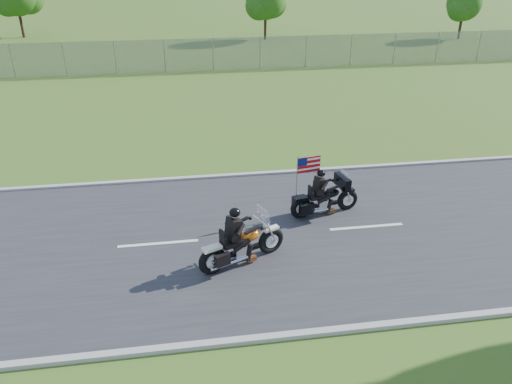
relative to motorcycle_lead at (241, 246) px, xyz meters
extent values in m
plane|color=#405B1C|center=(-0.17, 1.20, -0.54)|extent=(420.00, 420.00, 0.00)
cube|color=#28282B|center=(-0.17, 1.20, -0.52)|extent=(120.00, 8.00, 0.04)
cube|color=#9E9B93|center=(-0.17, 5.25, -0.49)|extent=(120.00, 0.18, 0.12)
cube|color=#9E9B93|center=(-0.17, -2.85, -0.49)|extent=(120.00, 0.18, 0.12)
cube|color=gray|center=(-5.17, 21.20, 0.46)|extent=(60.00, 0.03, 2.00)
cylinder|color=#382316|center=(5.83, 31.20, 0.72)|extent=(0.22, 0.22, 2.52)
sphere|color=#225015|center=(6.47, 31.68, 2.25)|extent=(2.40, 2.40, 2.40)
sphere|color=#225015|center=(5.27, 30.80, 2.16)|extent=(2.24, 2.24, 2.24)
cylinder|color=#382316|center=(-14.17, 35.20, 0.86)|extent=(0.22, 0.22, 2.80)
sphere|color=#225015|center=(-14.80, 34.75, 2.46)|extent=(2.52, 2.52, 2.52)
cylinder|color=#382316|center=(21.83, 29.20, 0.58)|extent=(0.22, 0.22, 2.24)
sphere|color=#225015|center=(21.83, 29.20, 2.26)|extent=(2.80, 2.80, 2.80)
sphere|color=#225015|center=(22.39, 29.62, 1.94)|extent=(2.10, 2.10, 2.10)
sphere|color=#225015|center=(21.34, 28.85, 1.86)|extent=(1.96, 1.96, 1.96)
torus|color=black|center=(0.84, 0.37, -0.15)|extent=(0.77, 0.48, 0.76)
torus|color=black|center=(-0.77, -0.34, -0.15)|extent=(0.77, 0.48, 0.76)
ellipsoid|color=#BD550D|center=(0.25, 0.11, 0.23)|extent=(0.66, 0.53, 0.29)
cube|color=black|center=(-0.25, -0.11, 0.19)|extent=(0.64, 0.51, 0.12)
cube|color=black|center=(-0.20, -0.09, 0.59)|extent=(0.39, 0.48, 0.57)
sphere|color=black|center=(-0.15, -0.07, 1.03)|extent=(0.37, 0.37, 0.28)
cube|color=silver|center=(0.62, 0.27, 0.72)|extent=(0.23, 0.45, 0.41)
torus|color=black|center=(3.60, 2.36, -0.18)|extent=(0.70, 0.30, 0.68)
torus|color=black|center=(2.06, 2.05, -0.18)|extent=(0.70, 0.30, 0.68)
ellipsoid|color=black|center=(3.03, 2.24, 0.15)|extent=(0.56, 0.39, 0.26)
cube|color=black|center=(2.56, 2.15, 0.11)|extent=(0.55, 0.37, 0.11)
cube|color=black|center=(2.60, 2.16, 0.47)|extent=(0.29, 0.41, 0.51)
sphere|color=black|center=(2.65, 2.17, 0.87)|extent=(0.29, 0.29, 0.25)
cube|color=black|center=(3.37, 2.31, 0.47)|extent=(0.34, 0.76, 0.37)
cube|color=#B70C11|center=(2.30, 2.29, 1.12)|extent=(0.73, 0.16, 0.48)
camera|label=1|loc=(-1.21, -10.67, 7.06)|focal=35.00mm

